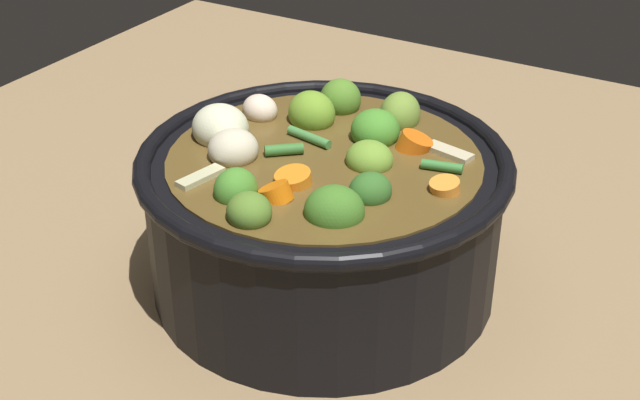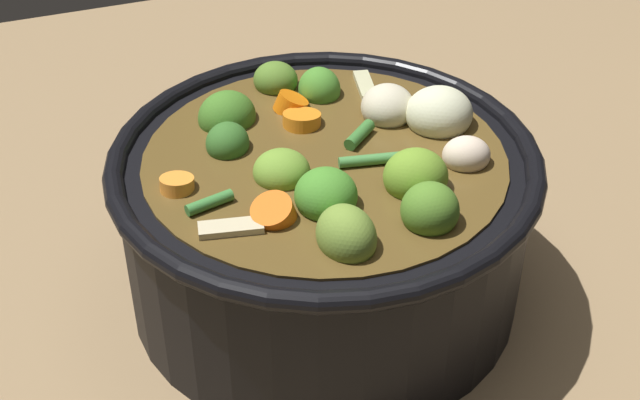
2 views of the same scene
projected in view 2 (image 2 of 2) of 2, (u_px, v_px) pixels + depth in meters
The scene contains 2 objects.
ground_plane at pixel (324, 287), 0.68m from camera, with size 1.10×1.10×0.00m, color #8C704C.
cooking_pot at pixel (325, 218), 0.64m from camera, with size 0.29×0.29×0.14m.
Camera 2 is at (0.18, 0.47, 0.46)m, focal length 51.15 mm.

